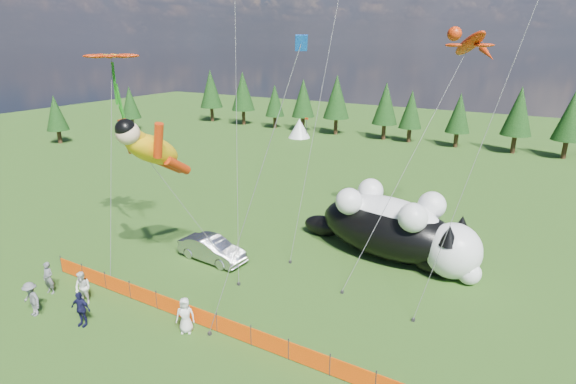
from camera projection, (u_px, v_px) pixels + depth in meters
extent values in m
plane|color=#0E3309|center=(237.00, 297.00, 24.74)|extent=(160.00, 160.00, 0.00)
cylinder|color=#262626|center=(61.00, 264.00, 27.32)|extent=(0.06, 0.06, 1.10)
cylinder|color=#262626|center=(83.00, 272.00, 26.37)|extent=(0.06, 0.06, 1.10)
cylinder|color=#262626|center=(105.00, 280.00, 25.42)|extent=(0.06, 0.06, 1.10)
cylinder|color=#262626|center=(130.00, 290.00, 24.47)|extent=(0.06, 0.06, 1.10)
cylinder|color=#262626|center=(157.00, 300.00, 23.52)|extent=(0.06, 0.06, 1.10)
cylinder|color=#262626|center=(185.00, 310.00, 22.58)|extent=(0.06, 0.06, 1.10)
cylinder|color=#262626|center=(217.00, 322.00, 21.63)|extent=(0.06, 0.06, 1.10)
cylinder|color=#262626|center=(251.00, 335.00, 20.68)|extent=(0.06, 0.06, 1.10)
cylinder|color=#262626|center=(289.00, 349.00, 19.73)|extent=(0.06, 0.06, 1.10)
cylinder|color=#262626|center=(330.00, 365.00, 18.78)|extent=(0.06, 0.06, 1.10)
cylinder|color=#262626|center=(376.00, 382.00, 17.83)|extent=(0.06, 0.06, 1.10)
cube|color=#FF4B05|center=(72.00, 268.00, 26.86)|extent=(2.00, 0.04, 0.90)
cube|color=#FF4B05|center=(94.00, 277.00, 25.91)|extent=(2.00, 0.04, 0.90)
cube|color=#FF4B05|center=(118.00, 286.00, 24.97)|extent=(2.00, 0.04, 0.90)
cube|color=#FF4B05|center=(143.00, 295.00, 24.02)|extent=(2.00, 0.04, 0.90)
cube|color=#FF4B05|center=(171.00, 306.00, 23.07)|extent=(2.00, 0.04, 0.90)
cube|color=#FF4B05|center=(201.00, 317.00, 22.12)|extent=(2.00, 0.04, 0.90)
cube|color=#FF4B05|center=(234.00, 329.00, 21.17)|extent=(2.00, 0.04, 0.90)
cube|color=#FF4B05|center=(269.00, 343.00, 20.22)|extent=(2.00, 0.04, 0.90)
cube|color=#FF4B05|center=(309.00, 358.00, 19.27)|extent=(2.00, 0.04, 0.90)
cube|color=#FF4B05|center=(352.00, 374.00, 18.32)|extent=(2.00, 0.04, 0.90)
ellipsoid|color=black|center=(387.00, 229.00, 29.11)|extent=(10.01, 5.94, 3.76)
ellipsoid|color=white|center=(388.00, 215.00, 28.81)|extent=(7.53, 4.31, 2.30)
sphere|color=white|center=(453.00, 251.00, 26.50)|extent=(3.34, 3.34, 3.34)
sphere|color=#E95A69|center=(478.00, 258.00, 25.64)|extent=(0.47, 0.47, 0.47)
ellipsoid|color=black|center=(323.00, 226.00, 32.53)|extent=(3.13, 1.94, 1.46)
cone|color=black|center=(449.00, 235.00, 25.35)|extent=(1.17, 1.17, 1.17)
cone|color=black|center=(462.00, 225.00, 26.81)|extent=(1.17, 1.17, 1.17)
sphere|color=white|center=(432.00, 205.00, 28.13)|extent=(1.75, 1.75, 1.75)
sphere|color=white|center=(413.00, 218.00, 26.16)|extent=(1.75, 1.75, 1.75)
sphere|color=white|center=(371.00, 191.00, 30.80)|extent=(1.75, 1.75, 1.75)
sphere|color=white|center=(349.00, 201.00, 28.83)|extent=(1.75, 1.75, 1.75)
ellipsoid|color=black|center=(439.00, 263.00, 27.00)|extent=(4.06, 2.33, 1.54)
ellipsoid|color=white|center=(440.00, 257.00, 26.87)|extent=(3.06, 1.69, 0.94)
sphere|color=white|center=(469.00, 273.00, 25.97)|extent=(1.37, 1.37, 1.37)
sphere|color=#E95A69|center=(480.00, 276.00, 25.63)|extent=(0.19, 0.19, 0.19)
ellipsoid|color=black|center=(406.00, 260.00, 28.35)|extent=(1.27, 0.77, 0.60)
cone|color=black|center=(468.00, 267.00, 25.49)|extent=(0.48, 0.48, 0.48)
cone|color=black|center=(473.00, 262.00, 26.10)|extent=(0.48, 0.48, 0.48)
sphere|color=white|center=(459.00, 253.00, 26.63)|extent=(0.72, 0.72, 0.72)
sphere|color=white|center=(453.00, 260.00, 25.80)|extent=(0.72, 0.72, 0.72)
sphere|color=white|center=(430.00, 245.00, 27.68)|extent=(0.72, 0.72, 0.72)
sphere|color=white|center=(423.00, 251.00, 26.86)|extent=(0.72, 0.72, 0.72)
imported|color=#A7A7AC|center=(212.00, 249.00, 28.76)|extent=(4.77, 1.92, 1.54)
imported|color=slate|center=(48.00, 278.00, 24.90)|extent=(0.74, 0.54, 1.88)
imported|color=silver|center=(83.00, 288.00, 23.88)|extent=(1.00, 0.71, 1.87)
imported|color=#15153A|center=(81.00, 309.00, 22.05)|extent=(1.18, 0.77, 1.85)
imported|color=slate|center=(31.00, 299.00, 22.85)|extent=(1.23, 0.65, 1.88)
imported|color=silver|center=(185.00, 315.00, 21.53)|extent=(1.08, 0.96, 1.85)
cylinder|color=#595959|center=(193.00, 211.00, 26.46)|extent=(0.03, 0.03, 8.50)
cube|color=#262626|center=(229.00, 266.00, 28.05)|extent=(0.15, 0.15, 0.16)
cylinder|color=#595959|center=(409.00, 161.00, 26.41)|extent=(0.03, 0.03, 17.05)
cube|color=#262626|center=(342.00, 292.00, 25.13)|extent=(0.15, 0.15, 0.16)
cylinder|color=#595959|center=(111.00, 170.00, 25.72)|extent=(0.03, 0.03, 13.28)
cube|color=#262626|center=(110.00, 288.00, 25.55)|extent=(0.15, 0.15, 0.16)
cube|color=#1B7B16|center=(117.00, 104.00, 26.79)|extent=(0.22, 0.22, 4.89)
cylinder|color=#595959|center=(237.00, 124.00, 25.70)|extent=(0.03, 0.03, 18.32)
cube|color=#262626|center=(239.00, 284.00, 25.98)|extent=(0.15, 0.15, 0.16)
cylinder|color=#595959|center=(514.00, 62.00, 20.49)|extent=(0.03, 0.03, 26.24)
cube|color=#262626|center=(413.00, 320.00, 22.61)|extent=(0.15, 0.15, 0.16)
cylinder|color=#595959|center=(251.00, 201.00, 19.65)|extent=(0.03, 0.03, 13.88)
cube|color=#262626|center=(210.00, 333.00, 21.55)|extent=(0.15, 0.15, 0.16)
cylinder|color=#595959|center=(321.00, 97.00, 29.06)|extent=(0.03, 0.03, 21.50)
cube|color=#262626|center=(290.00, 262.00, 28.58)|extent=(0.15, 0.15, 0.16)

